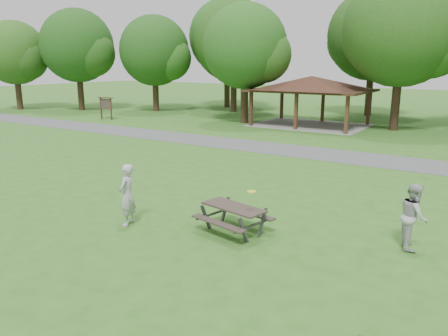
% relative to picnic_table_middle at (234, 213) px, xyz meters
% --- Properties ---
extents(ground, '(160.00, 160.00, 0.00)m').
position_rel_picnic_table_middle_xyz_m(ground, '(-2.57, -2.06, -0.60)').
color(ground, '#2D621C').
rests_on(ground, ground).
extents(asphalt_path, '(120.00, 3.20, 0.02)m').
position_rel_picnic_table_middle_xyz_m(asphalt_path, '(-2.57, 11.94, -0.59)').
color(asphalt_path, '#4D4D50').
rests_on(asphalt_path, ground).
extents(pavilion, '(8.60, 7.01, 3.76)m').
position_rel_picnic_table_middle_xyz_m(pavilion, '(-6.57, 21.94, 2.46)').
color(pavilion, '#321C12').
rests_on(pavilion, ground).
extents(notice_board, '(1.60, 0.30, 1.88)m').
position_rel_picnic_table_middle_xyz_m(notice_board, '(-22.57, 15.94, 0.71)').
color(notice_board, '#371C14').
rests_on(notice_board, ground).
extents(tree_row_a, '(7.56, 7.20, 9.97)m').
position_rel_picnic_table_middle_xyz_m(tree_row_a, '(-30.48, 19.96, 5.55)').
color(tree_row_a, black).
rests_on(tree_row_a, ground).
extents(tree_row_b, '(7.14, 6.80, 9.28)m').
position_rel_picnic_table_middle_xyz_m(tree_row_b, '(-23.49, 23.46, 5.06)').
color(tree_row_b, '#301E15').
rests_on(tree_row_b, ground).
extents(tree_row_c, '(8.19, 7.80, 10.67)m').
position_rel_picnic_table_middle_xyz_m(tree_row_c, '(-16.47, 26.96, 5.93)').
color(tree_row_c, black).
rests_on(tree_row_c, ground).
extents(tree_row_d, '(6.93, 6.60, 9.27)m').
position_rel_picnic_table_middle_xyz_m(tree_row_d, '(-11.49, 20.46, 5.17)').
color(tree_row_d, black).
rests_on(tree_row_d, ground).
extents(tree_row_e, '(8.40, 8.00, 11.02)m').
position_rel_picnic_table_middle_xyz_m(tree_row_e, '(-0.47, 22.96, 6.18)').
color(tree_row_e, black).
rests_on(tree_row_e, ground).
extents(tree_deep_a, '(8.40, 8.00, 11.38)m').
position_rel_picnic_table_middle_xyz_m(tree_deep_a, '(-19.47, 30.46, 6.53)').
color(tree_deep_a, black).
rests_on(tree_deep_a, ground).
extents(tree_deep_b, '(8.40, 8.00, 11.13)m').
position_rel_picnic_table_middle_xyz_m(tree_deep_b, '(-4.47, 30.96, 6.28)').
color(tree_deep_b, black).
rests_on(tree_deep_b, ground).
extents(tree_flank_left, '(6.72, 6.40, 8.93)m').
position_rel_picnic_table_middle_xyz_m(tree_flank_left, '(-36.49, 16.96, 4.92)').
color(tree_flank_left, '#301D15').
rests_on(tree_flank_left, ground).
extents(picnic_table_middle, '(2.15, 1.86, 0.82)m').
position_rel_picnic_table_middle_xyz_m(picnic_table_middle, '(0.00, 0.00, 0.00)').
color(picnic_table_middle, '#2F2822').
rests_on(picnic_table_middle, ground).
extents(frisbee_in_flight, '(0.28, 0.28, 0.02)m').
position_rel_picnic_table_middle_xyz_m(frisbee_in_flight, '(0.49, 0.15, 0.66)').
color(frisbee_in_flight, yellow).
rests_on(frisbee_in_flight, ground).
extents(frisbee_thrower, '(0.62, 0.78, 1.85)m').
position_rel_picnic_table_middle_xyz_m(frisbee_thrower, '(-2.98, -1.15, 0.32)').
color(frisbee_thrower, '#ACACAF').
rests_on(frisbee_thrower, ground).
extents(frisbee_catcher, '(0.89, 1.01, 1.74)m').
position_rel_picnic_table_middle_xyz_m(frisbee_catcher, '(4.45, 1.64, 0.27)').
color(frisbee_catcher, '#ADADB0').
rests_on(frisbee_catcher, ground).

